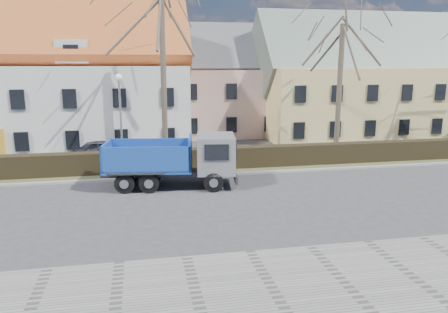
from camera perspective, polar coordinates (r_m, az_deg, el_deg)
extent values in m
plane|color=#39393B|center=(21.09, -0.66, -5.74)|extent=(120.00, 120.00, 0.00)
cube|color=gray|center=(13.46, 6.17, -16.64)|extent=(80.00, 5.00, 0.08)
cube|color=gray|center=(25.43, -2.53, -2.45)|extent=(80.00, 0.30, 0.12)
cube|color=#424728|center=(26.97, -3.04, -1.62)|extent=(80.00, 3.00, 0.10)
cube|color=black|center=(26.63, -2.99, -0.47)|extent=(60.00, 0.90, 1.30)
imported|color=#22232C|center=(31.02, -15.56, 0.92)|extent=(4.04, 2.31, 1.30)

